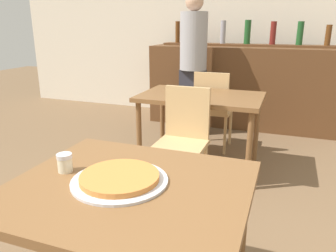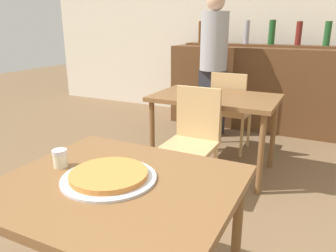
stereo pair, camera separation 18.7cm
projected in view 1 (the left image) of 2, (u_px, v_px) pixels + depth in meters
The scene contains 10 objects.
wall_back at pixel (251, 24), 4.80m from camera, with size 8.00×0.05×2.80m.
dining_table_near at pixel (129, 201), 1.43m from camera, with size 1.02×0.89×0.74m.
dining_table_far at pixel (201, 104), 3.15m from camera, with size 1.15×0.74×0.75m.
bar_counter at pixel (242, 87), 4.60m from camera, with size 2.60×0.56×1.10m.
bar_back_shelf at pixel (248, 40), 4.54m from camera, with size 2.39×0.24×0.35m.
chair_far_side_front at pixel (183, 134), 2.71m from camera, with size 0.40×0.40×0.91m.
chair_far_side_back at pixel (213, 105), 3.67m from camera, with size 0.40×0.40×0.91m.
pizza_tray at pixel (120, 179), 1.42m from camera, with size 0.42×0.42×0.04m.
cheese_shaker at pixel (65, 163), 1.51m from camera, with size 0.07×0.07×0.09m.
person_standing at pixel (193, 60), 4.15m from camera, with size 0.34×0.34×1.76m.
Camera 1 is at (0.60, -1.13, 1.40)m, focal length 35.00 mm.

